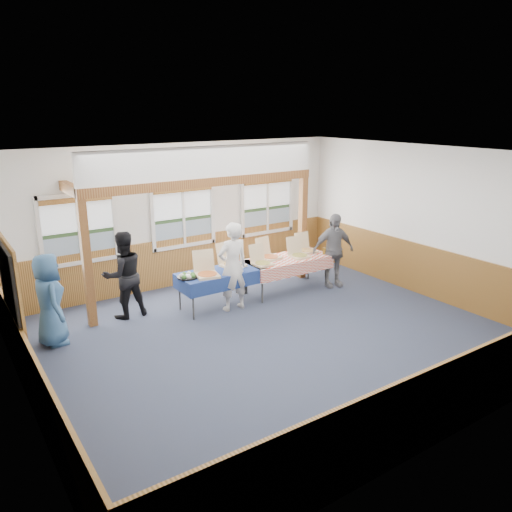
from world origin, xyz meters
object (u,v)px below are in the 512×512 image
(woman_white, at_px, (233,267))
(man_blue, at_px, (49,300))
(table_right, at_px, (287,260))
(table_left, at_px, (221,274))
(woman_black, at_px, (124,275))
(person_grey, at_px, (333,250))

(woman_white, relative_size, man_blue, 1.11)
(table_right, bearing_deg, table_left, -168.77)
(woman_white, height_order, woman_black, woman_white)
(table_right, relative_size, person_grey, 1.24)
(table_right, relative_size, woman_white, 1.16)
(table_left, height_order, table_right, same)
(woman_white, relative_size, woman_black, 1.06)
(table_right, relative_size, woman_black, 1.23)
(man_blue, distance_m, person_grey, 5.99)
(table_left, xyz_separation_m, woman_black, (-1.82, 0.58, 0.15))
(person_grey, bearing_deg, table_left, -170.99)
(table_right, xyz_separation_m, woman_black, (-3.49, 0.59, 0.15))
(table_left, distance_m, person_grey, 2.73)
(table_right, bearing_deg, woman_black, -178.12)
(man_blue, relative_size, person_grey, 0.96)
(table_right, height_order, man_blue, man_blue)
(table_left, height_order, man_blue, man_blue)
(table_right, xyz_separation_m, woman_white, (-1.56, -0.26, 0.20))
(person_grey, bearing_deg, woman_white, -165.41)
(woman_white, relative_size, person_grey, 1.07)
(woman_white, distance_m, man_blue, 3.40)
(woman_black, xyz_separation_m, man_blue, (-1.45, -0.44, -0.04))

